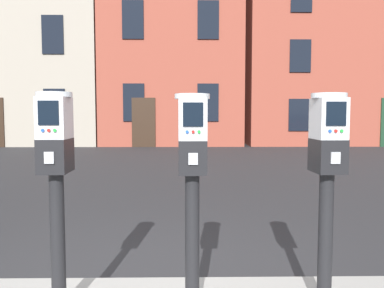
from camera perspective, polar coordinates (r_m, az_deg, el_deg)
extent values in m
cylinder|color=black|center=(2.70, -18.68, -13.35)|extent=(0.09, 0.09, 0.90)
cube|color=black|center=(2.59, -18.97, -1.58)|extent=(0.18, 0.24, 0.21)
cube|color=#A5A8AD|center=(2.47, -19.81, -1.87)|extent=(0.06, 0.01, 0.07)
cube|color=#B7BABF|center=(2.58, -19.10, 3.55)|extent=(0.18, 0.23, 0.25)
cube|color=black|center=(2.46, -19.91, 4.22)|extent=(0.12, 0.01, 0.14)
cylinder|color=blue|center=(2.47, -20.63, 1.84)|extent=(0.02, 0.01, 0.02)
cylinder|color=red|center=(2.46, -19.86, 1.85)|extent=(0.02, 0.01, 0.02)
cylinder|color=green|center=(2.45, -19.08, 1.86)|extent=(0.02, 0.01, 0.02)
cylinder|color=#B7BABF|center=(2.58, -19.17, 6.72)|extent=(0.22, 0.22, 0.03)
cylinder|color=black|center=(2.58, 0.04, -14.04)|extent=(0.09, 0.09, 0.89)
cube|color=black|center=(2.46, 0.04, -1.82)|extent=(0.18, 0.24, 0.21)
cube|color=#A5A8AD|center=(2.34, 0.16, -2.14)|extent=(0.06, 0.01, 0.07)
cube|color=#B7BABF|center=(2.45, 0.04, 3.54)|extent=(0.18, 0.23, 0.25)
cube|color=black|center=(2.33, 0.15, 4.24)|extent=(0.12, 0.01, 0.14)
cylinder|color=blue|center=(2.33, -0.71, 1.76)|extent=(0.02, 0.01, 0.02)
cylinder|color=red|center=(2.33, 0.16, 1.76)|extent=(0.02, 0.01, 0.02)
cylinder|color=green|center=(2.33, 1.02, 1.76)|extent=(0.02, 0.01, 0.02)
cylinder|color=#B7BABF|center=(2.45, 0.04, 6.84)|extent=(0.22, 0.22, 0.03)
cylinder|color=black|center=(2.72, 18.56, -13.22)|extent=(0.09, 0.09, 0.89)
cube|color=black|center=(2.61, 18.85, -1.60)|extent=(0.18, 0.24, 0.21)
cube|color=#A5A8AD|center=(2.50, 19.89, -1.89)|extent=(0.06, 0.01, 0.07)
cube|color=#B7BABF|center=(2.60, 18.97, 3.46)|extent=(0.18, 0.23, 0.25)
cube|color=black|center=(2.49, 19.97, 4.10)|extent=(0.12, 0.01, 0.14)
cylinder|color=blue|center=(2.48, 19.18, 1.78)|extent=(0.02, 0.01, 0.02)
cylinder|color=red|center=(2.49, 19.93, 1.77)|extent=(0.02, 0.01, 0.02)
cylinder|color=green|center=(2.50, 20.67, 1.76)|extent=(0.02, 0.01, 0.02)
cylinder|color=#B7BABF|center=(2.60, 19.05, 6.58)|extent=(0.22, 0.22, 0.03)
cube|color=#9E9384|center=(21.34, -21.74, 16.68)|extent=(6.85, 5.05, 12.18)
cube|color=black|center=(17.85, -19.11, 4.94)|extent=(0.90, 0.06, 1.60)
cube|color=black|center=(18.15, -19.36, 14.59)|extent=(0.90, 0.06, 1.60)
cube|color=brown|center=(21.07, -2.73, 19.41)|extent=(6.30, 6.70, 13.80)
cube|color=black|center=(17.11, -8.35, 5.91)|extent=(0.90, 0.06, 1.60)
cube|color=black|center=(16.99, 2.30, 5.97)|extent=(0.90, 0.06, 1.60)
cube|color=black|center=(17.55, -8.48, 17.24)|extent=(0.90, 0.06, 1.60)
cube|color=black|center=(17.43, 2.34, 17.37)|extent=(0.90, 0.06, 1.60)
cube|color=black|center=(17.05, -6.95, 3.08)|extent=(1.00, 0.07, 2.10)
cube|color=brown|center=(21.69, 18.18, 13.59)|extent=(8.18, 6.54, 9.97)
cube|color=black|center=(17.63, 15.11, 4.05)|extent=(0.90, 0.06, 1.37)
cube|color=black|center=(17.80, 15.27, 12.09)|extent=(0.90, 0.06, 1.37)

